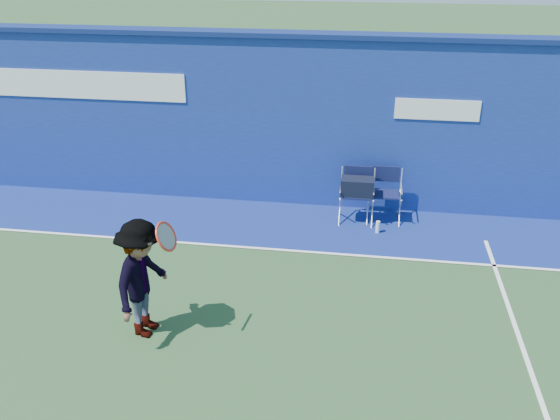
# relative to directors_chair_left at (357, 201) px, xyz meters

# --- Properties ---
(ground) EXTENTS (80.00, 80.00, 0.00)m
(ground) POSITION_rel_directors_chair_left_xyz_m (-2.36, -4.45, -0.39)
(ground) COLOR #2A4A27
(ground) RESTS_ON ground
(stadium_wall) EXTENTS (24.00, 0.50, 3.08)m
(stadium_wall) POSITION_rel_directors_chair_left_xyz_m (-2.36, 0.75, 1.16)
(stadium_wall) COLOR navy
(stadium_wall) RESTS_ON ground
(out_of_bounds_strip) EXTENTS (24.00, 1.80, 0.01)m
(out_of_bounds_strip) POSITION_rel_directors_chair_left_xyz_m (-2.36, -0.35, -0.39)
(out_of_bounds_strip) COLOR navy
(out_of_bounds_strip) RESTS_ON ground
(court_lines) EXTENTS (24.00, 12.00, 0.01)m
(court_lines) POSITION_rel_directors_chair_left_xyz_m (-2.36, -3.85, -0.38)
(court_lines) COLOR white
(court_lines) RESTS_ON out_of_bounds_strip
(directors_chair_left) EXTENTS (0.56, 0.50, 0.94)m
(directors_chair_left) POSITION_rel_directors_chair_left_xyz_m (0.00, 0.00, 0.00)
(directors_chair_left) COLOR silver
(directors_chair_left) RESTS_ON ground
(directors_chair_right) EXTENTS (0.55, 0.49, 0.92)m
(directors_chair_right) POSITION_rel_directors_chair_left_xyz_m (0.47, 0.13, -0.10)
(directors_chair_right) COLOR silver
(directors_chair_right) RESTS_ON ground
(water_bottle) EXTENTS (0.07, 0.07, 0.21)m
(water_bottle) POSITION_rel_directors_chair_left_xyz_m (0.38, -0.40, -0.28)
(water_bottle) COLOR white
(water_bottle) RESTS_ON ground
(tennis_player) EXTENTS (0.87, 1.08, 1.63)m
(tennis_player) POSITION_rel_directors_chair_left_xyz_m (-2.50, -3.57, 0.39)
(tennis_player) COLOR #EA4738
(tennis_player) RESTS_ON ground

